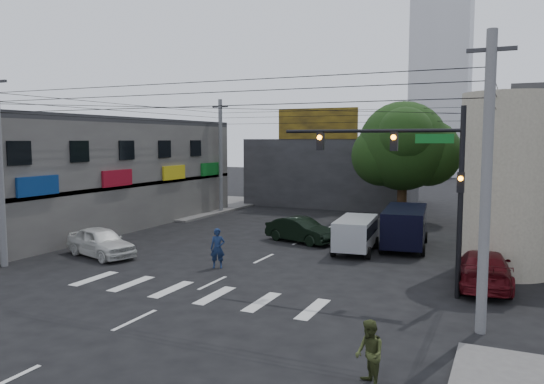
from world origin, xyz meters
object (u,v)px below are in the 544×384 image
Objects in this scene: maroon_sedan at (483,269)px; silver_minivan at (356,235)px; traffic_officer at (218,248)px; utility_pole_near_left at (0,169)px; street_tree at (403,146)px; utility_pole_near_right at (486,185)px; traffic_gantry at (415,169)px; white_compact at (101,242)px; pedestrian_olive at (369,354)px; dark_sedan at (301,230)px; utility_pole_far_right at (501,161)px; utility_pole_far_left at (221,156)px; navy_van at (405,228)px.

maroon_sedan is 1.21× the size of silver_minivan.
silver_minivan is 7.75m from traffic_officer.
utility_pole_near_left reaches higher than traffic_officer.
street_tree is 22.48m from utility_pole_near_right.
traffic_gantry is 16.14m from white_compact.
utility_pole_near_left is 1.00× the size of utility_pole_near_right.
white_compact is 18.12m from pedestrian_olive.
pedestrian_olive is at bearing -66.80° from traffic_officer.
utility_pole_far_right is at bearing -29.44° from dark_sedan.
street_tree is at bearing 3.95° from utility_pole_far_left.
utility_pole_near_right is 20.50m from utility_pole_far_right.
street_tree reaches higher than traffic_officer.
utility_pole_far_left is at bearing 67.76° from dark_sedan.
utility_pole_near_left is at bearing 180.00° from utility_pole_near_right.
traffic_gantry reaches higher than maroon_sedan.
silver_minivan is at bearing -43.85° from white_compact.
maroon_sedan is at bearing 15.00° from utility_pole_near_left.
utility_pole_far_left is at bearing -40.51° from maroon_sedan.
dark_sedan is at bearing -41.00° from utility_pole_far_left.
utility_pole_far_right is (2.68, 17.00, -0.23)m from traffic_gantry.
utility_pole_far_right is 1.94× the size of white_compact.
maroon_sedan is 7.86m from navy_van.
white_compact is 2.55× the size of traffic_officer.
maroon_sedan is 10.72m from pedestrian_olive.
maroon_sedan is (2.48, 2.08, -4.08)m from traffic_gantry.
dark_sedan is (10.65, 11.24, -3.88)m from utility_pole_near_left.
utility_pole_near_right is 12.79m from traffic_officer.
street_tree is 1.64× the size of maroon_sedan.
pedestrian_olive is (4.24, -26.45, -4.65)m from street_tree.
traffic_gantry is at bearing 127.42° from utility_pole_near_right.
utility_pole_near_left is at bearing 118.85° from silver_minivan.
pedestrian_olive is at bearing -169.05° from silver_minivan.
utility_pole_near_right is at bearing -44.31° from utility_pole_far_left.
dark_sedan is 11.08m from white_compact.
street_tree is 18.91m from traffic_officer.
white_compact is 2.90× the size of pedestrian_olive.
silver_minivan reaches higher than dark_sedan.
navy_van is 10.86m from traffic_officer.
maroon_sedan is at bearing 133.14° from pedestrian_olive.
traffic_officer is (-8.95, 0.38, -3.90)m from traffic_gantry.
pedestrian_olive is at bearing -100.40° from white_compact.
traffic_gantry is 4.39× the size of pedestrian_olive.
pedestrian_olive is (8.09, -16.19, 0.10)m from dark_sedan.
utility_pole_far_left is at bearing 90.00° from utility_pole_near_left.
traffic_gantry reaches higher than silver_minivan.
street_tree reaches higher than maroon_sedan.
dark_sedan is at bearing 170.79° from pedestrian_olive.
utility_pole_near_left and utility_pole_far_left have the same top height.
navy_van reaches higher than maroon_sedan.
maroon_sedan is (-0.20, -14.93, -3.85)m from utility_pole_far_right.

